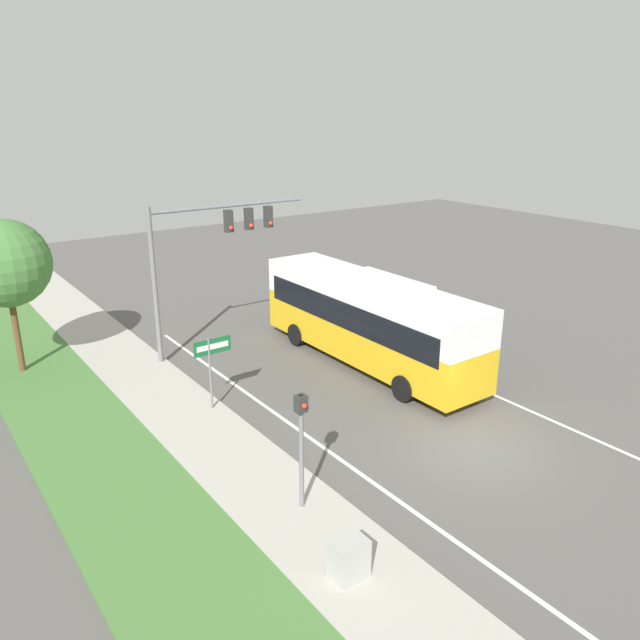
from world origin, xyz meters
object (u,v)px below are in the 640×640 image
(bus, at_px, (369,316))
(street_sign, at_px, (212,359))
(pedestrian_signal, at_px, (301,434))
(signal_gantry, at_px, (209,243))
(utility_cabinet, at_px, (349,559))

(bus, xyz_separation_m, street_sign, (-6.95, -0.14, -0.11))
(bus, distance_m, pedestrian_signal, 10.10)
(bus, height_order, signal_gantry, signal_gantry)
(signal_gantry, bearing_deg, utility_cabinet, -105.38)
(street_sign, bearing_deg, bus, 1.14)
(bus, distance_m, utility_cabinet, 12.52)
(signal_gantry, relative_size, utility_cabinet, 7.54)
(bus, bearing_deg, utility_cabinet, -131.81)
(bus, relative_size, signal_gantry, 1.58)
(pedestrian_signal, xyz_separation_m, street_sign, (0.73, 6.42, -0.29))
(signal_gantry, relative_size, street_sign, 2.63)
(signal_gantry, distance_m, utility_cabinet, 15.21)
(signal_gantry, bearing_deg, bus, -47.72)
(utility_cabinet, bearing_deg, pedestrian_signal, 77.26)
(bus, xyz_separation_m, pedestrian_signal, (-7.68, -6.56, 0.18))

